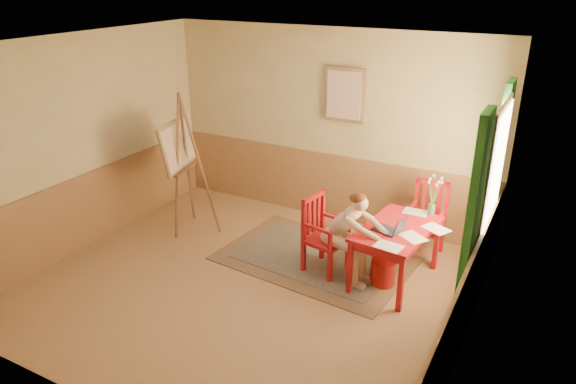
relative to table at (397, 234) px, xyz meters
The scene contains 14 objects.
room 1.92m from the table, 149.01° to the right, with size 5.04×4.54×2.84m.
wainscot 1.52m from the table, behind, with size 5.00×4.50×1.00m.
window 1.17m from the table, 12.02° to the left, with size 0.12×2.01×2.20m.
wall_portrait 2.21m from the table, 134.16° to the left, with size 0.60×0.05×0.76m.
rug 1.23m from the table, behind, with size 2.54×1.81×0.02m.
table is the anchor object (origin of this frame).
chair_left 0.90m from the table, 169.08° to the right, with size 0.53×0.52×0.99m.
chair_back 0.86m from the table, 79.51° to the left, with size 0.46×0.48×1.00m.
figure 0.58m from the table, 157.32° to the right, with size 0.89×0.47×1.16m.
laptop 0.21m from the table, 99.33° to the right, with size 0.41×0.31×0.22m.
papers 0.22m from the table, ahead, with size 0.69×1.25×0.00m.
vase 0.69m from the table, 64.96° to the left, with size 0.17×0.25×0.50m.
wastebasket 0.50m from the table, 121.45° to the right, with size 0.30×0.30×0.32m, color red.
easel 3.17m from the table, behind, with size 0.75×0.90×2.01m.
Camera 1 is at (3.02, -4.61, 3.49)m, focal length 33.19 mm.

